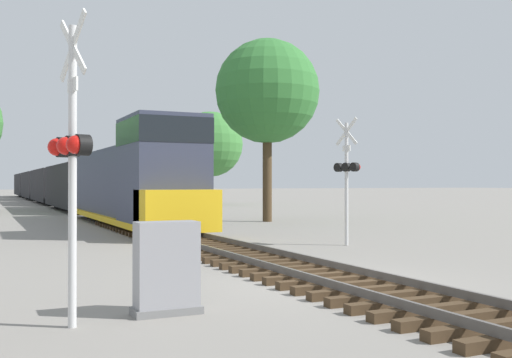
{
  "coord_description": "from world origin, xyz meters",
  "views": [
    {
      "loc": [
        -6.55,
        -10.61,
        2.07
      ],
      "look_at": [
        -0.29,
        2.87,
        2.17
      ],
      "focal_mm": 42.0,
      "sensor_mm": 36.0,
      "label": 1
    }
  ],
  "objects_px": {
    "freight_train": "(54,185)",
    "tree_far_right": "(267,92)",
    "tree_deep_background": "(210,144)",
    "crossing_signal_near": "(71,152)",
    "relay_cabinet": "(167,268)",
    "crossing_signal_far": "(347,171)"
  },
  "relations": [
    {
      "from": "crossing_signal_near",
      "to": "freight_train",
      "type": "bearing_deg",
      "value": 159.81
    },
    {
      "from": "relay_cabinet",
      "to": "tree_deep_background",
      "type": "xyz_separation_m",
      "value": [
        17.56,
        44.83,
        5.1
      ]
    },
    {
      "from": "crossing_signal_far",
      "to": "relay_cabinet",
      "type": "height_order",
      "value": "crossing_signal_far"
    },
    {
      "from": "freight_train",
      "to": "tree_deep_background",
      "type": "bearing_deg",
      "value": -23.48
    },
    {
      "from": "crossing_signal_far",
      "to": "tree_far_right",
      "type": "bearing_deg",
      "value": -29.3
    },
    {
      "from": "crossing_signal_far",
      "to": "relay_cabinet",
      "type": "relative_size",
      "value": 2.9
    },
    {
      "from": "relay_cabinet",
      "to": "tree_deep_background",
      "type": "distance_m",
      "value": 48.42
    },
    {
      "from": "freight_train",
      "to": "tree_deep_background",
      "type": "relative_size",
      "value": 9.3
    },
    {
      "from": "freight_train",
      "to": "crossing_signal_near",
      "type": "bearing_deg",
      "value": -95.98
    },
    {
      "from": "tree_far_right",
      "to": "tree_deep_background",
      "type": "distance_m",
      "value": 25.83
    },
    {
      "from": "freight_train",
      "to": "crossing_signal_near",
      "type": "xyz_separation_m",
      "value": [
        -5.35,
        -51.08,
        0.65
      ]
    },
    {
      "from": "tree_far_right",
      "to": "relay_cabinet",
      "type": "bearing_deg",
      "value": -120.01
    },
    {
      "from": "freight_train",
      "to": "tree_far_right",
      "type": "height_order",
      "value": "tree_far_right"
    },
    {
      "from": "crossing_signal_near",
      "to": "relay_cabinet",
      "type": "distance_m",
      "value": 2.37
    },
    {
      "from": "freight_train",
      "to": "tree_far_right",
      "type": "xyz_separation_m",
      "value": [
        7.57,
        -31.02,
        5.13
      ]
    },
    {
      "from": "crossing_signal_near",
      "to": "tree_deep_background",
      "type": "bearing_deg",
      "value": 142.89
    },
    {
      "from": "relay_cabinet",
      "to": "tree_far_right",
      "type": "relative_size",
      "value": 0.15
    },
    {
      "from": "freight_train",
      "to": "relay_cabinet",
      "type": "distance_m",
      "value": 50.95
    },
    {
      "from": "freight_train",
      "to": "tree_deep_background",
      "type": "xyz_separation_m",
      "value": [
        13.71,
        -5.95,
        3.95
      ]
    },
    {
      "from": "crossing_signal_near",
      "to": "tree_far_right",
      "type": "height_order",
      "value": "tree_far_right"
    },
    {
      "from": "crossing_signal_far",
      "to": "crossing_signal_near",
      "type": "bearing_deg",
      "value": 112.86
    },
    {
      "from": "freight_train",
      "to": "relay_cabinet",
      "type": "xyz_separation_m",
      "value": [
        -3.85,
        -50.79,
        -1.15
      ]
    }
  ]
}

